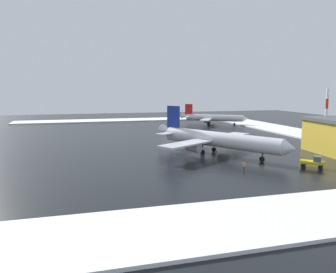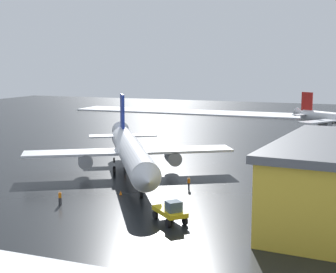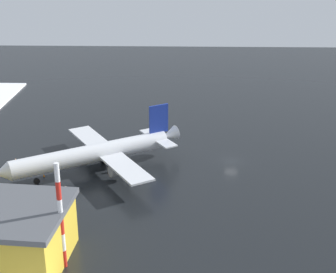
{
  "view_description": "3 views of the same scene",
  "coord_description": "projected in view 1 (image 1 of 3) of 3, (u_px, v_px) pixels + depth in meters",
  "views": [
    {
      "loc": [
        -100.86,
        27.11,
        15.99
      ],
      "look_at": [
        -10.51,
        2.37,
        2.39
      ],
      "focal_mm": 35.0,
      "sensor_mm": 36.0,
      "label": 1
    },
    {
      "loc": [
        -95.35,
        -38.28,
        17.19
      ],
      "look_at": [
        -14.21,
        -6.01,
        4.34
      ],
      "focal_mm": 55.0,
      "sensor_mm": 36.0,
      "label": 2
    },
    {
      "loc": [
        -10.39,
        -98.62,
        43.79
      ],
      "look_at": [
        -13.38,
        2.95,
        4.22
      ],
      "focal_mm": 55.0,
      "sensor_mm": 36.0,
      "label": 3
    }
  ],
  "objects": [
    {
      "name": "ground_plane",
      "position": [
        166.0,
        139.0,
        105.65
      ],
      "size": [
        240.0,
        240.0,
        0.0
      ],
      "primitive_type": "plane",
      "color": "black"
    },
    {
      "name": "snow_bank_far",
      "position": [
        299.0,
        133.0,
        118.69
      ],
      "size": [
        152.0,
        16.0,
        0.45
      ],
      "primitive_type": "cube",
      "color": "white",
      "rests_on": "ground_plane"
    },
    {
      "name": "snow_bank_left",
      "position": [
        303.0,
        214.0,
        41.67
      ],
      "size": [
        14.0,
        116.0,
        0.45
      ],
      "primitive_type": "cube",
      "color": "white",
      "rests_on": "ground_plane"
    },
    {
      "name": "snow_bank_right",
      "position": [
        133.0,
        120.0,
        169.57
      ],
      "size": [
        14.0,
        116.0,
        0.45
      ],
      "primitive_type": "cube",
      "color": "white",
      "rests_on": "ground_plane"
    },
    {
      "name": "airplane_foreground_jet",
      "position": [
        216.0,
        139.0,
        80.35
      ],
      "size": [
        34.51,
        29.57,
        11.47
      ],
      "rotation": [
        0.0,
        0.0,
        3.69
      ],
      "color": "silver",
      "rests_on": "ground_plane"
    },
    {
      "name": "airplane_parked_starboard",
      "position": [
        213.0,
        118.0,
        149.22
      ],
      "size": [
        23.37,
        27.25,
        9.1
      ],
      "rotation": [
        0.0,
        0.0,
        4.15
      ],
      "color": "silver",
      "rests_on": "ground_plane"
    },
    {
      "name": "pushback_tug",
      "position": [
        314.0,
        162.0,
        66.79
      ],
      "size": [
        4.73,
        4.87,
        2.5
      ],
      "rotation": [
        0.0,
        0.0,
        3.97
      ],
      "color": "gold",
      "rests_on": "ground_plane"
    },
    {
      "name": "ground_crew_beside_wing",
      "position": [
        244.0,
        166.0,
        64.32
      ],
      "size": [
        0.36,
        0.36,
        1.71
      ],
      "rotation": [
        0.0,
        0.0,
        0.75
      ],
      "color": "black",
      "rests_on": "ground_plane"
    },
    {
      "name": "ground_crew_near_tug",
      "position": [
        201.0,
        149.0,
        83.06
      ],
      "size": [
        0.36,
        0.36,
        1.71
      ],
      "rotation": [
        0.0,
        0.0,
        3.71
      ],
      "color": "black",
      "rests_on": "ground_plane"
    },
    {
      "name": "ground_crew_mid_apron",
      "position": [
        263.0,
        151.0,
        79.7
      ],
      "size": [
        0.36,
        0.36,
        1.71
      ],
      "rotation": [
        0.0,
        0.0,
        2.25
      ],
      "color": "black",
      "rests_on": "ground_plane"
    },
    {
      "name": "antenna_mast",
      "position": [
        326.0,
        119.0,
        88.67
      ],
      "size": [
        0.7,
        0.7,
        16.11
      ],
      "color": "red",
      "rests_on": "ground_plane"
    },
    {
      "name": "traffic_cone_near_nose",
      "position": [
        217.0,
        151.0,
        83.61
      ],
      "size": [
        0.36,
        0.36,
        0.55
      ],
      "primitive_type": "cone",
      "color": "orange",
      "rests_on": "ground_plane"
    },
    {
      "name": "traffic_cone_mid_line",
      "position": [
        248.0,
        161.0,
        72.24
      ],
      "size": [
        0.36,
        0.36,
        0.55
      ],
      "primitive_type": "cone",
      "color": "orange",
      "rests_on": "ground_plane"
    }
  ]
}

